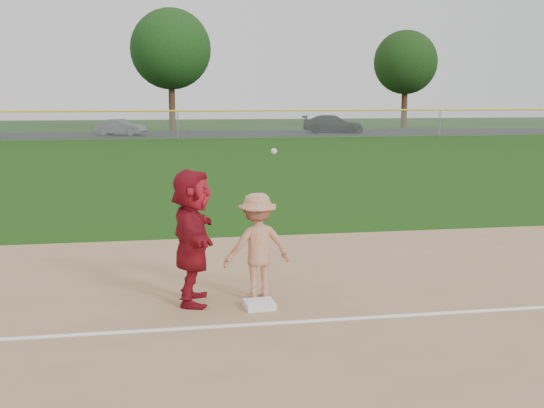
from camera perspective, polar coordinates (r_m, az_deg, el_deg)
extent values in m
plane|color=#163D0B|center=(10.25, 1.49, -8.51)|extent=(160.00, 160.00, 0.00)
cube|color=white|center=(9.50, 2.48, -9.80)|extent=(60.00, 0.10, 0.01)
cube|color=black|center=(55.69, -8.12, 5.81)|extent=(120.00, 10.00, 0.01)
cube|color=white|center=(10.08, -1.05, -8.41)|extent=(0.45, 0.45, 0.10)
imported|color=maroon|center=(10.15, -6.69, -2.74)|extent=(0.74, 1.91, 2.02)
imported|color=#575A5E|center=(54.51, -12.54, 6.29)|extent=(4.07, 2.76, 1.27)
imported|color=black|center=(57.32, 5.12, 6.69)|extent=(5.44, 3.54, 1.47)
imported|color=#A5A5A8|center=(10.35, -1.23, -3.55)|extent=(1.14, 0.78, 1.63)
sphere|color=silver|center=(10.15, 0.16, 4.44)|extent=(0.09, 0.09, 0.09)
plane|color=#999EA0|center=(49.65, -7.89, 6.58)|extent=(110.00, 0.00, 110.00)
cylinder|color=yellow|center=(49.62, -7.92, 7.73)|extent=(110.00, 0.12, 0.12)
cylinder|color=gray|center=(49.65, -7.89, 6.58)|extent=(0.08, 0.08, 2.00)
cylinder|color=gray|center=(54.26, 13.86, 6.61)|extent=(0.08, 0.08, 2.00)
cylinder|color=#3A2415|center=(61.11, -8.36, 8.01)|extent=(0.56, 0.56, 4.10)
sphere|color=#133510|center=(61.23, -8.47, 12.71)|extent=(7.00, 7.00, 7.00)
cylinder|color=#392014|center=(66.83, 11.00, 7.82)|extent=(0.56, 0.56, 3.64)
sphere|color=black|center=(66.89, 11.11, 11.56)|extent=(6.00, 6.00, 6.00)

